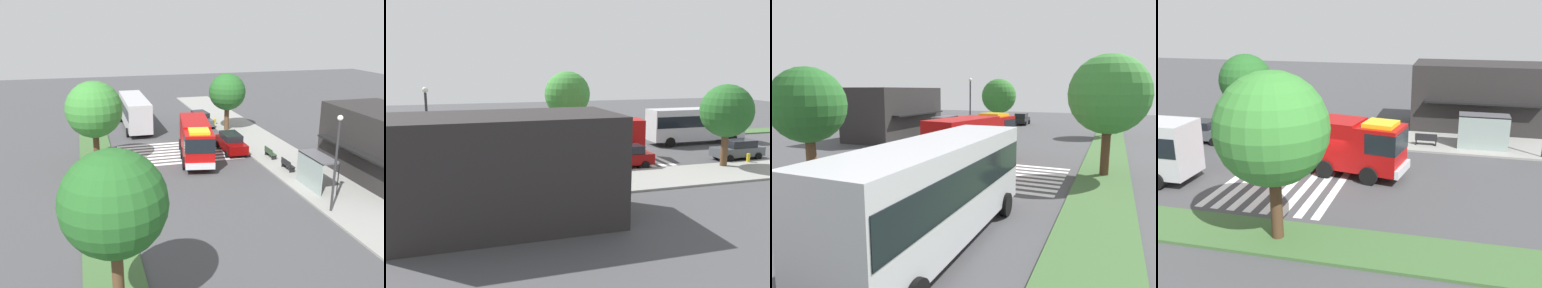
{
  "view_description": "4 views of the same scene",
  "coord_description": "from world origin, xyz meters",
  "views": [
    {
      "loc": [
        35.23,
        -8.55,
        12.24
      ],
      "look_at": [
        -0.07,
        0.82,
        1.35
      ],
      "focal_mm": 39.14,
      "sensor_mm": 36.0,
      "label": 1
    },
    {
      "loc": [
        11.75,
        34.34,
        7.76
      ],
      "look_at": [
        1.21,
        0.08,
        1.16
      ],
      "focal_mm": 38.76,
      "sensor_mm": 36.0,
      "label": 2
    },
    {
      "loc": [
        -22.31,
        -8.03,
        5.3
      ],
      "look_at": [
        0.04,
        1.76,
        1.44
      ],
      "focal_mm": 32.09,
      "sensor_mm": 36.0,
      "label": 3
    },
    {
      "loc": [
        7.09,
        -23.42,
        9.59
      ],
      "look_at": [
        1.06,
        1.37,
        1.78
      ],
      "focal_mm": 40.45,
      "sensor_mm": 36.0,
      "label": 4
    }
  ],
  "objects": [
    {
      "name": "ground_plane",
      "position": [
        0.0,
        0.0,
        0.0
      ],
      "size": [
        120.0,
        120.0,
        0.0
      ],
      "primitive_type": "plane",
      "color": "#424244"
    },
    {
      "name": "sidewalk",
      "position": [
        0.0,
        8.77,
        0.07
      ],
      "size": [
        60.0,
        5.19,
        0.14
      ],
      "primitive_type": "cube",
      "color": "gray",
      "rests_on": "ground_plane"
    },
    {
      "name": "median_strip",
      "position": [
        0.0,
        -7.68,
        0.07
      ],
      "size": [
        60.0,
        3.0,
        0.14
      ],
      "primitive_type": "cube",
      "color": "#3D6033",
      "rests_on": "ground_plane"
    },
    {
      "name": "crosswalk",
      "position": [
        -2.15,
        0.0,
        0.01
      ],
      "size": [
        6.75,
        11.12,
        0.01
      ],
      "color": "silver",
      "rests_on": "ground_plane"
    },
    {
      "name": "fire_truck",
      "position": [
        0.44,
        1.05,
        1.96
      ],
      "size": [
        9.09,
        3.96,
        3.51
      ],
      "rotation": [
        0.0,
        0.0,
        -0.18
      ],
      "color": "#A50C0C",
      "rests_on": "ground_plane"
    },
    {
      "name": "parked_car_west",
      "position": [
        -11.69,
        4.97,
        0.86
      ],
      "size": [
        4.59,
        2.21,
        1.67
      ],
      "rotation": [
        0.0,
        0.0,
        0.06
      ],
      "color": "#474C51",
      "rests_on": "ground_plane"
    },
    {
      "name": "parked_car_mid",
      "position": [
        -1.03,
        4.98,
        0.91
      ],
      "size": [
        4.71,
        2.2,
        1.78
      ],
      "rotation": [
        0.0,
        0.0,
        -0.03
      ],
      "color": "#720505",
      "rests_on": "ground_plane"
    },
    {
      "name": "transit_bus",
      "position": [
        -12.46,
        -2.78,
        2.16
      ],
      "size": [
        10.37,
        2.86,
        3.65
      ],
      "rotation": [
        0.0,
        0.0,
        3.14
      ],
      "color": "#B2B2B7",
      "rests_on": "ground_plane"
    },
    {
      "name": "bus_stop_shelter",
      "position": [
        9.32,
        7.67,
        1.89
      ],
      "size": [
        3.5,
        1.4,
        2.46
      ],
      "color": "#4C4C51",
      "rests_on": "sidewalk"
    },
    {
      "name": "bench_near_shelter",
      "position": [
        5.32,
        7.66,
        0.59
      ],
      "size": [
        1.6,
        0.5,
        0.9
      ],
      "color": "black",
      "rests_on": "sidewalk"
    },
    {
      "name": "bench_west_of_shelter",
      "position": [
        1.92,
        7.66,
        0.59
      ],
      "size": [
        1.6,
        0.5,
        0.9
      ],
      "color": "#2D472D",
      "rests_on": "sidewalk"
    },
    {
      "name": "street_lamp",
      "position": [
        13.23,
        6.78,
        3.93
      ],
      "size": [
        0.36,
        0.36,
        6.45
      ],
      "color": "#2D2D30",
      "rests_on": "sidewalk"
    },
    {
      "name": "sidewalk_tree_far_west",
      "position": [
        -8.65,
        7.18,
        4.45
      ],
      "size": [
        4.11,
        4.11,
        6.41
      ],
      "color": "#513823",
      "rests_on": "sidewalk"
    },
    {
      "name": "median_tree_far_west",
      "position": [
        0.01,
        -7.68,
        5.02
      ],
      "size": [
        4.78,
        4.78,
        7.29
      ],
      "color": "#47301E",
      "rests_on": "median_strip"
    },
    {
      "name": "median_tree_west",
      "position": [
        20.25,
        -7.68,
        5.44
      ],
      "size": [
        4.29,
        4.29,
        7.48
      ],
      "color": "#513823",
      "rests_on": "median_strip"
    },
    {
      "name": "fire_hydrant",
      "position": [
        -11.41,
        6.68,
        0.49
      ],
      "size": [
        0.28,
        0.28,
        0.7
      ],
      "primitive_type": "cylinder",
      "color": "gold",
      "rests_on": "sidewalk"
    }
  ]
}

